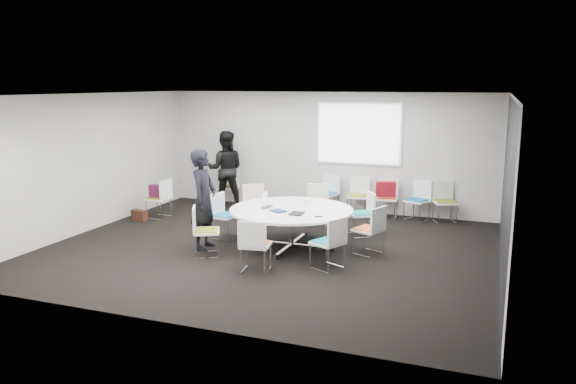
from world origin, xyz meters
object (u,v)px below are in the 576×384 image
(person_back, at_px, (225,169))
(cup, at_px, (305,203))
(chair_ring_a, at_px, (369,239))
(chair_back_c, at_px, (387,206))
(conference_table, at_px, (291,218))
(chair_back_d, at_px, (417,208))
(chair_spare_left, at_px, (159,206))
(person_main, at_px, (204,199))
(maroon_bag, at_px, (158,191))
(chair_ring_c, at_px, (317,213))
(brown_bag, at_px, (139,215))
(chair_person_back, at_px, (229,194))
(laptop, at_px, (269,207))
(chair_ring_d, at_px, (255,214))
(chair_ring_b, at_px, (361,222))
(chair_back_a, at_px, (327,201))
(chair_ring_f, at_px, (206,241))
(chair_back_b, at_px, (358,203))
(chair_ring_e, at_px, (225,224))
(chair_ring_h, at_px, (328,253))
(chair_ring_g, at_px, (255,255))

(person_back, height_order, cup, person_back)
(chair_ring_a, bearing_deg, chair_back_c, 25.82)
(conference_table, xyz_separation_m, chair_back_c, (1.23, 2.94, -0.27))
(chair_back_d, bearing_deg, person_back, 25.33)
(chair_spare_left, distance_m, person_main, 2.79)
(maroon_bag, bearing_deg, chair_ring_a, -11.73)
(chair_ring_c, height_order, brown_bag, chair_ring_c)
(chair_person_back, xyz_separation_m, laptop, (2.32, -3.01, 0.47))
(chair_back_c, relative_size, chair_back_d, 1.00)
(chair_ring_c, relative_size, chair_ring_d, 1.00)
(chair_back_d, relative_size, chair_spare_left, 1.00)
(chair_spare_left, xyz_separation_m, laptop, (3.16, -1.19, 0.47))
(chair_ring_d, bearing_deg, person_main, 50.34)
(chair_back_c, xyz_separation_m, maroon_bag, (-4.82, -1.82, 0.34))
(chair_ring_a, xyz_separation_m, maroon_bag, (-5.03, 1.04, 0.34))
(chair_ring_b, xyz_separation_m, chair_spare_left, (-4.62, -0.11, 0.00))
(brown_bag, bearing_deg, chair_back_a, 31.21)
(chair_ring_d, distance_m, chair_ring_f, 2.19)
(chair_ring_c, distance_m, chair_back_d, 2.30)
(chair_back_b, bearing_deg, chair_back_a, -3.24)
(chair_back_b, bearing_deg, person_back, 0.08)
(chair_ring_a, distance_m, chair_ring_c, 2.19)
(person_back, relative_size, cup, 20.71)
(chair_ring_a, bearing_deg, chair_ring_e, 110.47)
(chair_person_back, bearing_deg, chair_back_d, 169.99)
(chair_ring_h, relative_size, laptop, 3.00)
(cup, bearing_deg, chair_back_c, 66.47)
(chair_ring_a, xyz_separation_m, chair_ring_g, (-1.50, -1.58, 0.00))
(chair_ring_b, bearing_deg, chair_ring_c, 35.50)
(chair_spare_left, distance_m, person_back, 1.97)
(conference_table, relative_size, chair_back_d, 2.58)
(chair_spare_left, distance_m, brown_bag, 0.50)
(chair_ring_e, distance_m, person_main, 0.98)
(chair_ring_c, bearing_deg, chair_ring_b, 145.13)
(cup, bearing_deg, chair_ring_d, 151.14)
(chair_ring_f, xyz_separation_m, chair_person_back, (-1.51, 3.95, 0.00))
(chair_ring_g, relative_size, chair_back_a, 1.00)
(chair_ring_d, distance_m, chair_spare_left, 2.33)
(chair_ring_b, relative_size, chair_back_d, 1.00)
(chair_ring_a, distance_m, maroon_bag, 5.15)
(laptop, bearing_deg, chair_ring_e, 89.09)
(chair_ring_d, bearing_deg, person_back, -79.53)
(laptop, bearing_deg, brown_bag, 87.34)
(chair_back_d, bearing_deg, chair_ring_c, 55.68)
(chair_back_a, distance_m, chair_back_d, 2.09)
(chair_ring_h, relative_size, cup, 9.78)
(person_back, bearing_deg, person_main, 89.17)
(chair_ring_b, height_order, chair_back_c, same)
(chair_ring_g, relative_size, brown_bag, 2.44)
(chair_ring_b, relative_size, maroon_bag, 2.20)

